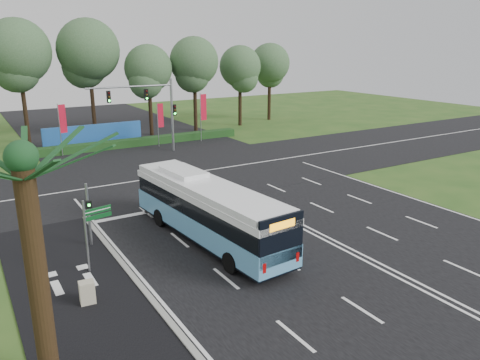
# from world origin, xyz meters

# --- Properties ---
(ground) EXTENTS (120.00, 120.00, 0.00)m
(ground) POSITION_xyz_m (0.00, 0.00, 0.00)
(ground) COLOR #274D19
(ground) RESTS_ON ground
(road_main) EXTENTS (20.00, 120.00, 0.04)m
(road_main) POSITION_xyz_m (0.00, 0.00, 0.02)
(road_main) COLOR black
(road_main) RESTS_ON ground
(road_cross) EXTENTS (120.00, 14.00, 0.05)m
(road_cross) POSITION_xyz_m (0.00, 12.00, 0.03)
(road_cross) COLOR black
(road_cross) RESTS_ON ground
(bike_path) EXTENTS (5.00, 18.00, 0.06)m
(bike_path) POSITION_xyz_m (-12.50, -3.00, 0.03)
(bike_path) COLOR black
(bike_path) RESTS_ON ground
(kerb_strip) EXTENTS (0.25, 18.00, 0.12)m
(kerb_strip) POSITION_xyz_m (-10.10, -3.00, 0.06)
(kerb_strip) COLOR gray
(kerb_strip) RESTS_ON ground
(city_bus) EXTENTS (3.42, 12.02, 3.41)m
(city_bus) POSITION_xyz_m (-5.26, -0.77, 1.71)
(city_bus) COLOR #5497C4
(city_bus) RESTS_ON ground
(pedestrian_signal) EXTENTS (0.28, 0.41, 3.37)m
(pedestrian_signal) POSITION_xyz_m (-10.77, 1.75, 1.84)
(pedestrian_signal) COLOR gray
(pedestrian_signal) RESTS_ON ground
(street_sign) EXTENTS (1.33, 0.34, 3.46)m
(street_sign) POSITION_xyz_m (-11.29, -1.05, 2.22)
(street_sign) COLOR gray
(street_sign) RESTS_ON ground
(utility_cabinet) EXTENTS (0.63, 0.55, 0.98)m
(utility_cabinet) POSITION_xyz_m (-12.36, -3.89, 0.49)
(utility_cabinet) COLOR #B7AF94
(utility_cabinet) RESTS_ON ground
(banner_flag_left) EXTENTS (0.71, 0.21, 4.90)m
(banner_flag_left) POSITION_xyz_m (-7.56, 23.80, 3.18)
(banner_flag_left) COLOR gray
(banner_flag_left) RESTS_ON ground
(banner_flag_mid) EXTENTS (0.66, 0.07, 4.49)m
(banner_flag_mid) POSITION_xyz_m (1.71, 22.96, 2.93)
(banner_flag_mid) COLOR gray
(banner_flag_mid) RESTS_ON ground
(banner_flag_right) EXTENTS (0.76, 0.11, 5.15)m
(banner_flag_right) POSITION_xyz_m (6.66, 23.17, 3.33)
(banner_flag_right) COLOR gray
(banner_flag_right) RESTS_ON ground
(palm_tree) EXTENTS (3.20, 3.20, 7.65)m
(palm_tree) POSITION_xyz_m (-14.50, -8.00, 6.44)
(palm_tree) COLOR #382614
(palm_tree) RESTS_ON ground
(traffic_light_gantry) EXTENTS (8.41, 0.28, 7.00)m
(traffic_light_gantry) POSITION_xyz_m (0.21, 20.50, 4.66)
(traffic_light_gantry) COLOR gray
(traffic_light_gantry) RESTS_ON ground
(hedge) EXTENTS (22.00, 1.20, 0.80)m
(hedge) POSITION_xyz_m (0.00, 24.50, 0.40)
(hedge) COLOR #163A15
(hedge) RESTS_ON ground
(blue_hoarding) EXTENTS (10.00, 0.30, 2.20)m
(blue_hoarding) POSITION_xyz_m (-4.00, 27.00, 1.10)
(blue_hoarding) COLOR #1E55A4
(blue_hoarding) RESTS_ON ground
(eucalyptus_row) EXTENTS (47.55, 9.33, 12.85)m
(eucalyptus_row) POSITION_xyz_m (-1.79, 31.42, 8.47)
(eucalyptus_row) COLOR black
(eucalyptus_row) RESTS_ON ground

